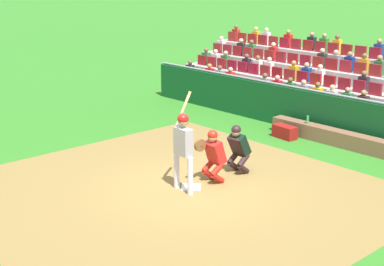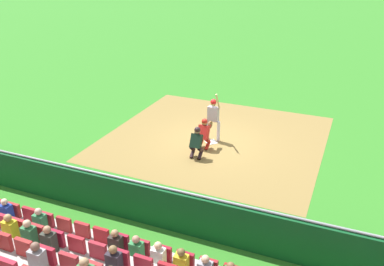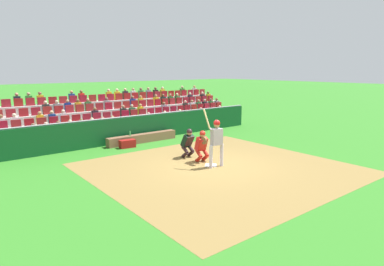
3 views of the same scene
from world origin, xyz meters
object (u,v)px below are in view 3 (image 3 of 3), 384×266
Objects in this scene: catcher_crouching at (202,144)px; dugout_bench at (143,138)px; home_plate_umpire at (188,142)px; equipment_duffel_bag at (127,144)px; water_bottle_on_bench at (130,133)px; home_plate_marker at (211,165)px; batter_at_plate at (216,138)px.

catcher_crouching is 0.34× the size of dugout_bench.
equipment_duffel_bag is (1.11, -3.25, -0.50)m from home_plate_umpire.
water_bottle_on_bench is (0.67, -3.76, -0.13)m from home_plate_umpire.
water_bottle_on_bench is at bearing 2.86° from dugout_bench.
catcher_crouching reaches higher than dugout_bench.
home_plate_marker is 0.59× the size of equipment_duffel_bag.
home_plate_umpire is 0.33× the size of dugout_bench.
batter_at_plate is 9.30× the size of water_bottle_on_bench.
batter_at_plate is 0.58× the size of dugout_bench.
batter_at_plate is 1.75× the size of home_plate_umpire.
catcher_crouching is at bearing -93.57° from batter_at_plate.
batter_at_plate is at bearing 108.11° from equipment_duffel_bag.
catcher_crouching is (-0.08, -0.63, 0.71)m from home_plate_marker.
equipment_duffel_bag is (1.12, -4.12, -0.54)m from catcher_crouching.
batter_at_plate is 1.82m from home_plate_umpire.
dugout_bench is at bearing -91.06° from batter_at_plate.
batter_at_plate reaches higher than dugout_bench.
catcher_crouching is 0.88m from home_plate_umpire.
home_plate_umpire is at bearing -91.49° from batter_at_plate.
batter_at_plate is at bearing 88.94° from dugout_bench.
home_plate_umpire reaches higher than equipment_duffel_bag.
water_bottle_on_bench is at bearing -83.44° from home_plate_marker.
batter_at_plate is at bearing 96.49° from water_bottle_on_bench.
equipment_duffel_bag is (1.04, -4.75, 0.17)m from home_plate_marker.
catcher_crouching is at bearing 98.38° from water_bottle_on_bench.
water_bottle_on_bench reaches higher than dugout_bench.
dugout_bench is (-0.05, -4.67, -0.51)m from catcher_crouching.
home_plate_umpire reaches higher than water_bottle_on_bench.
water_bottle_on_bench is 0.32× the size of equipment_duffel_bag.
batter_at_plate is 5.63m from dugout_bench.
batter_at_plate is 0.98m from catcher_crouching.
equipment_duffel_bag is (1.06, -5.01, -0.96)m from batter_at_plate.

